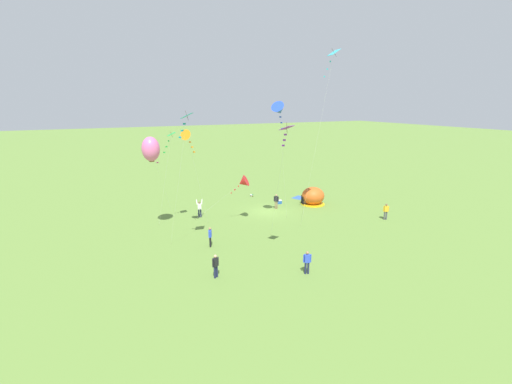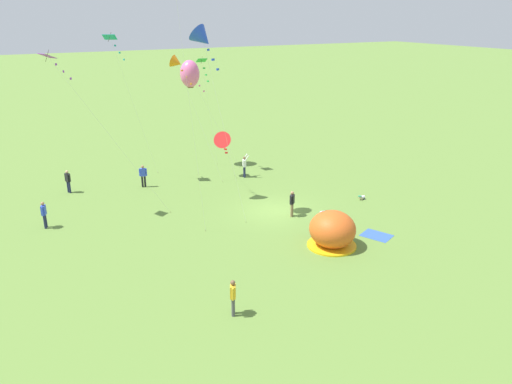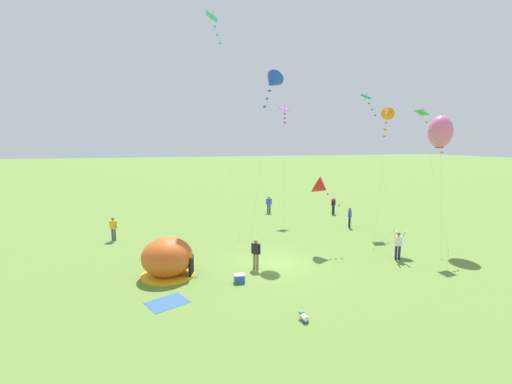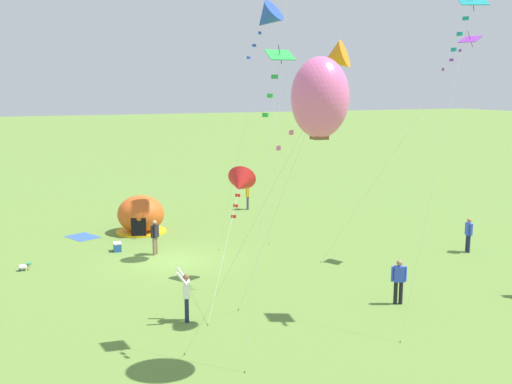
{
  "view_description": "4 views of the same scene",
  "coord_description": "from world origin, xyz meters",
  "px_view_note": "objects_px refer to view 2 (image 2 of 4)",
  "views": [
    {
      "loc": [
        17.23,
        32.17,
        11.79
      ],
      "look_at": [
        3.08,
        3.12,
        3.34
      ],
      "focal_mm": 24.0,
      "sensor_mm": 36.0,
      "label": 1
    },
    {
      "loc": [
        -26.72,
        15.75,
        12.6
      ],
      "look_at": [
        -0.99,
        1.99,
        2.02
      ],
      "focal_mm": 35.0,
      "sensor_mm": 36.0,
      "label": 2
    },
    {
      "loc": [
        -6.45,
        -18.34,
        7.13
      ],
      "look_at": [
        -0.19,
        3.1,
        3.85
      ],
      "focal_mm": 24.0,
      "sensor_mm": 36.0,
      "label": 3
    },
    {
      "loc": [
        26.76,
        -6.95,
        8.13
      ],
      "look_at": [
        -0.17,
        4.37,
        2.96
      ],
      "focal_mm": 42.0,
      "sensor_mm": 36.0,
      "label": 4
    }
  ],
  "objects_px": {
    "cooler_box": "(324,215)",
    "kite_pink": "(190,74)",
    "popup_tent": "(332,230)",
    "kite_purple": "(53,63)",
    "kite_teal": "(112,43)",
    "person_far_back": "(233,296)",
    "toddler_crawling": "(361,197)",
    "kite_green": "(203,66)",
    "person_near_tent": "(244,165)",
    "person_strolling": "(143,175)",
    "person_center_field": "(292,202)",
    "person_watching_sky": "(44,213)",
    "person_with_toddler": "(68,180)",
    "kite_blue": "(203,38)",
    "kite_orange": "(177,63)",
    "kite_red": "(223,141)"
  },
  "relations": [
    {
      "from": "person_watching_sky",
      "to": "person_with_toddler",
      "type": "bearing_deg",
      "value": -21.01
    },
    {
      "from": "kite_blue",
      "to": "kite_pink",
      "type": "bearing_deg",
      "value": -16.59
    },
    {
      "from": "person_watching_sky",
      "to": "kite_teal",
      "type": "relative_size",
      "value": 0.15
    },
    {
      "from": "person_watching_sky",
      "to": "kite_green",
      "type": "height_order",
      "value": "kite_green"
    },
    {
      "from": "person_strolling",
      "to": "kite_orange",
      "type": "height_order",
      "value": "kite_orange"
    },
    {
      "from": "person_strolling",
      "to": "person_with_toddler",
      "type": "bearing_deg",
      "value": 75.4
    },
    {
      "from": "popup_tent",
      "to": "person_near_tent",
      "type": "relative_size",
      "value": 1.49
    },
    {
      "from": "toddler_crawling",
      "to": "kite_green",
      "type": "bearing_deg",
      "value": 31.31
    },
    {
      "from": "person_near_tent",
      "to": "person_watching_sky",
      "type": "distance_m",
      "value": 15.71
    },
    {
      "from": "person_strolling",
      "to": "kite_green",
      "type": "height_order",
      "value": "kite_green"
    },
    {
      "from": "popup_tent",
      "to": "kite_purple",
      "type": "distance_m",
      "value": 18.85
    },
    {
      "from": "popup_tent",
      "to": "person_with_toddler",
      "type": "bearing_deg",
      "value": 35.69
    },
    {
      "from": "cooler_box",
      "to": "person_with_toddler",
      "type": "distance_m",
      "value": 18.86
    },
    {
      "from": "kite_orange",
      "to": "person_center_field",
      "type": "bearing_deg",
      "value": -161.92
    },
    {
      "from": "person_near_tent",
      "to": "kite_orange",
      "type": "height_order",
      "value": "kite_orange"
    },
    {
      "from": "cooler_box",
      "to": "toddler_crawling",
      "type": "distance_m",
      "value": 4.66
    },
    {
      "from": "popup_tent",
      "to": "person_center_field",
      "type": "xyz_separation_m",
      "value": [
        4.82,
        -0.34,
        -0.03
      ]
    },
    {
      "from": "person_far_back",
      "to": "kite_green",
      "type": "height_order",
      "value": "kite_green"
    },
    {
      "from": "person_with_toddler",
      "to": "kite_red",
      "type": "relative_size",
      "value": 0.34
    },
    {
      "from": "cooler_box",
      "to": "kite_pink",
      "type": "bearing_deg",
      "value": 11.66
    },
    {
      "from": "person_watching_sky",
      "to": "person_with_toddler",
      "type": "distance_m",
      "value": 6.42
    },
    {
      "from": "person_with_toddler",
      "to": "kite_purple",
      "type": "height_order",
      "value": "kite_purple"
    },
    {
      "from": "kite_pink",
      "to": "kite_purple",
      "type": "distance_m",
      "value": 13.39
    },
    {
      "from": "person_watching_sky",
      "to": "kite_green",
      "type": "xyz_separation_m",
      "value": [
        6.25,
        -13.37,
        7.64
      ]
    },
    {
      "from": "popup_tent",
      "to": "person_near_tent",
      "type": "bearing_deg",
      "value": -5.51
    },
    {
      "from": "popup_tent",
      "to": "person_near_tent",
      "type": "height_order",
      "value": "popup_tent"
    },
    {
      "from": "popup_tent",
      "to": "person_center_field",
      "type": "bearing_deg",
      "value": -4.03
    },
    {
      "from": "kite_pink",
      "to": "kite_green",
      "type": "relative_size",
      "value": 0.96
    },
    {
      "from": "person_near_tent",
      "to": "person_watching_sky",
      "type": "xyz_separation_m",
      "value": [
        -3.17,
        15.38,
        -0.03
      ]
    },
    {
      "from": "kite_green",
      "to": "kite_teal",
      "type": "height_order",
      "value": "kite_teal"
    },
    {
      "from": "cooler_box",
      "to": "kite_pink",
      "type": "relative_size",
      "value": 0.06
    },
    {
      "from": "person_far_back",
      "to": "kite_teal",
      "type": "relative_size",
      "value": 0.15
    },
    {
      "from": "person_near_tent",
      "to": "person_with_toddler",
      "type": "height_order",
      "value": "person_near_tent"
    },
    {
      "from": "kite_green",
      "to": "kite_teal",
      "type": "bearing_deg",
      "value": 88.2
    },
    {
      "from": "person_center_field",
      "to": "person_with_toddler",
      "type": "distance_m",
      "value": 16.75
    },
    {
      "from": "person_strolling",
      "to": "person_center_field",
      "type": "distance_m",
      "value": 12.31
    },
    {
      "from": "kite_teal",
      "to": "kite_red",
      "type": "relative_size",
      "value": 2.22
    },
    {
      "from": "person_far_back",
      "to": "person_center_field",
      "type": "height_order",
      "value": "same"
    },
    {
      "from": "popup_tent",
      "to": "cooler_box",
      "type": "height_order",
      "value": "popup_tent"
    },
    {
      "from": "person_with_toddler",
      "to": "kite_green",
      "type": "bearing_deg",
      "value": -88.7
    },
    {
      "from": "kite_blue",
      "to": "kite_orange",
      "type": "xyz_separation_m",
      "value": [
        8.27,
        -1.25,
        -2.12
      ]
    },
    {
      "from": "kite_orange",
      "to": "person_watching_sky",
      "type": "bearing_deg",
      "value": 115.77
    },
    {
      "from": "cooler_box",
      "to": "kite_orange",
      "type": "distance_m",
      "value": 15.88
    },
    {
      "from": "person_watching_sky",
      "to": "kite_blue",
      "type": "bearing_deg",
      "value": -107.41
    },
    {
      "from": "person_watching_sky",
      "to": "person_center_field",
      "type": "distance_m",
      "value": 15.46
    },
    {
      "from": "popup_tent",
      "to": "kite_teal",
      "type": "distance_m",
      "value": 20.77
    },
    {
      "from": "kite_blue",
      "to": "kite_orange",
      "type": "distance_m",
      "value": 8.63
    },
    {
      "from": "cooler_box",
      "to": "kite_red",
      "type": "xyz_separation_m",
      "value": [
        6.56,
        4.05,
        3.94
      ]
    },
    {
      "from": "toddler_crawling",
      "to": "kite_green",
      "type": "distance_m",
      "value": 15.95
    },
    {
      "from": "person_far_back",
      "to": "kite_pink",
      "type": "bearing_deg",
      "value": -17.12
    }
  ]
}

